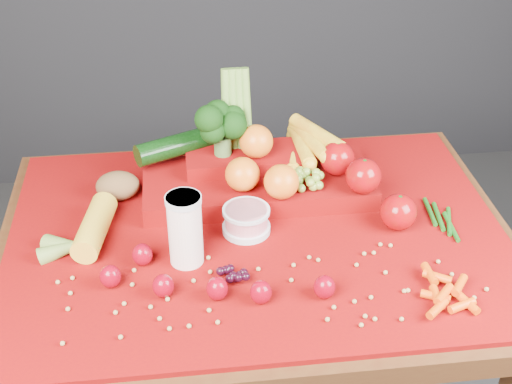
{
  "coord_description": "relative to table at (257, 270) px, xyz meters",
  "views": [
    {
      "loc": [
        -0.15,
        -1.21,
        1.67
      ],
      "look_at": [
        0.0,
        0.02,
        0.85
      ],
      "focal_mm": 50.0,
      "sensor_mm": 36.0,
      "label": 1
    }
  ],
  "objects": [
    {
      "name": "strawberry_scatter",
      "position": [
        -0.13,
        -0.17,
        0.13
      ],
      "size": [
        0.44,
        0.18,
        0.05
      ],
      "color": "maroon",
      "rests_on": "red_cloth"
    },
    {
      "name": "table",
      "position": [
        0.0,
        0.0,
        0.0
      ],
      "size": [
        1.1,
        0.8,
        0.75
      ],
      "color": "#37190C",
      "rests_on": "ground"
    },
    {
      "name": "milk_glass",
      "position": [
        -0.15,
        -0.08,
        0.19
      ],
      "size": [
        0.07,
        0.07,
        0.15
      ],
      "rotation": [
        0.0,
        0.0,
        0.15
      ],
      "color": "white",
      "rests_on": "red_cloth"
    },
    {
      "name": "potato",
      "position": [
        -0.3,
        0.16,
        0.14
      ],
      "size": [
        0.1,
        0.07,
        0.07
      ],
      "primitive_type": "ellipsoid",
      "color": "brown",
      "rests_on": "red_cloth"
    },
    {
      "name": "soybean_scatter",
      "position": [
        0.0,
        -0.2,
        0.11
      ],
      "size": [
        0.84,
        0.24,
        0.01
      ],
      "primitive_type": null,
      "color": "#AE8D4B",
      "rests_on": "red_cloth"
    },
    {
      "name": "baby_carrot_pile",
      "position": [
        0.32,
        -0.25,
        0.12
      ],
      "size": [
        0.18,
        0.18,
        0.03
      ],
      "primitive_type": null,
      "color": "#E24907",
      "rests_on": "red_cloth"
    },
    {
      "name": "green_bean_pile",
      "position": [
        0.4,
        -0.01,
        0.11
      ],
      "size": [
        0.14,
        0.12,
        0.01
      ],
      "primitive_type": null,
      "color": "#145212",
      "rests_on": "red_cloth"
    },
    {
      "name": "red_cloth",
      "position": [
        0.0,
        0.0,
        0.1
      ],
      "size": [
        1.05,
        0.75,
        0.01
      ],
      "primitive_type": "cube",
      "color": "#700603",
      "rests_on": "table"
    },
    {
      "name": "yogurt_bowl",
      "position": [
        -0.02,
        0.01,
        0.14
      ],
      "size": [
        0.1,
        0.1,
        0.06
      ],
      "rotation": [
        0.0,
        0.0,
        0.1
      ],
      "color": "silver",
      "rests_on": "red_cloth"
    },
    {
      "name": "dark_grape_cluster",
      "position": [
        -0.07,
        -0.15,
        0.12
      ],
      "size": [
        0.06,
        0.05,
        0.03
      ],
      "primitive_type": null,
      "color": "black",
      "rests_on": "red_cloth"
    },
    {
      "name": "corn_ear",
      "position": [
        -0.37,
        -0.01,
        0.13
      ],
      "size": [
        0.21,
        0.25,
        0.06
      ],
      "rotation": [
        0.0,
        0.0,
        1.39
      ],
      "color": "yellow",
      "rests_on": "red_cloth"
    },
    {
      "name": "produce_mound",
      "position": [
        0.04,
        0.15,
        0.17
      ],
      "size": [
        0.6,
        0.37,
        0.27
      ],
      "color": "#700603",
      "rests_on": "red_cloth"
    }
  ]
}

